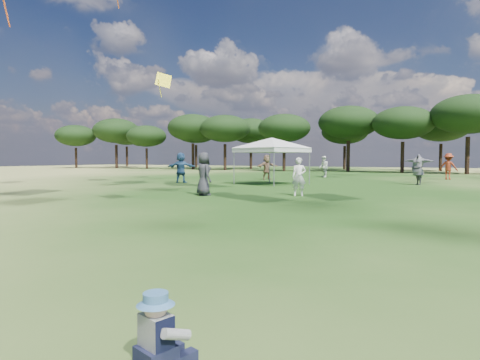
% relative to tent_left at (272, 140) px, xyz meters
% --- Properties ---
extents(tree_line, '(108.78, 17.63, 7.77)m').
position_rel_tent_left_xyz_m(tree_line, '(9.83, 25.79, 2.84)').
color(tree_line, black).
rests_on(tree_line, ground).
extents(tent_left, '(6.30, 6.30, 3.01)m').
position_rel_tent_left_xyz_m(tent_left, '(0.00, 0.00, 0.00)').
color(tent_left, gray).
rests_on(tent_left, ground).
extents(toddler, '(0.43, 0.46, 0.58)m').
position_rel_tent_left_xyz_m(toddler, '(7.34, -19.29, -2.33)').
color(toddler, black).
rests_on(toddler, ground).
extents(festival_crowd, '(31.15, 24.19, 1.88)m').
position_rel_tent_left_xyz_m(festival_crowd, '(7.62, 2.45, -1.71)').
color(festival_crowd, '#28292D').
rests_on(festival_crowd, ground).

